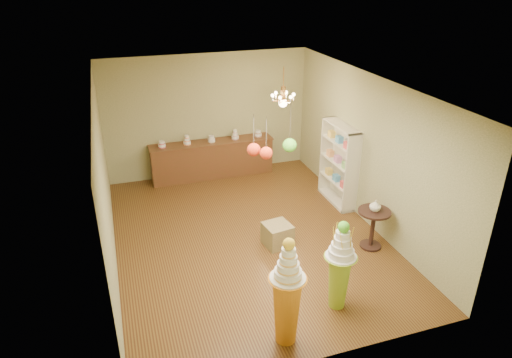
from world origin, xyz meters
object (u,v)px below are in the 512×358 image
object	(u,v)px
pedestal_green	(339,271)
round_table	(373,224)
sideboard	(212,158)
pedestal_orange	(287,301)

from	to	relation	value
pedestal_green	round_table	size ratio (longest dim) A/B	1.93
pedestal_green	sideboard	xyz separation A→B (m)	(-0.72, 5.32, -0.18)
pedestal_orange	round_table	distance (m)	2.94
pedestal_green	sideboard	bearing A→B (deg)	97.76
sideboard	pedestal_orange	bearing A→B (deg)	-92.97
pedestal_green	pedestal_orange	bearing A→B (deg)	-157.68
pedestal_orange	sideboard	bearing A→B (deg)	87.03
pedestal_orange	round_table	bearing A→B (deg)	35.30
pedestal_green	pedestal_orange	world-z (taller)	pedestal_orange
pedestal_green	pedestal_orange	size ratio (longest dim) A/B	0.90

